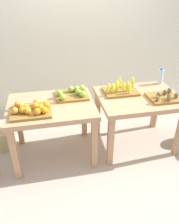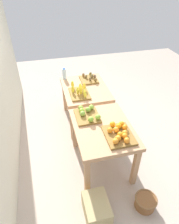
{
  "view_description": "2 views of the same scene",
  "coord_description": "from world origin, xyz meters",
  "px_view_note": "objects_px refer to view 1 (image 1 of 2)",
  "views": [
    {
      "loc": [
        -0.58,
        -2.39,
        2.05
      ],
      "look_at": [
        -0.08,
        0.05,
        0.57
      ],
      "focal_mm": 35.92,
      "sensor_mm": 36.0,
      "label": 1
    },
    {
      "loc": [
        -2.55,
        0.69,
        2.59
      ],
      "look_at": [
        0.05,
        0.04,
        0.58
      ],
      "focal_mm": 31.97,
      "sensor_mm": 36.0,
      "label": 2
    }
  ],
  "objects_px": {
    "display_table_left": "(52,112)",
    "display_table_right": "(138,104)",
    "water_bottle": "(160,77)",
    "orange_bin": "(31,109)",
    "apple_bin": "(72,94)",
    "banana_crate": "(121,89)",
    "kiwi_bin": "(164,97)"
  },
  "relations": [
    {
      "from": "apple_bin",
      "to": "kiwi_bin",
      "type": "bearing_deg",
      "value": -15.15
    },
    {
      "from": "banana_crate",
      "to": "apple_bin",
      "type": "bearing_deg",
      "value": 178.76
    },
    {
      "from": "display_table_right",
      "to": "water_bottle",
      "type": "distance_m",
      "value": 0.58
    },
    {
      "from": "orange_bin",
      "to": "banana_crate",
      "type": "distance_m",
      "value": 1.18
    },
    {
      "from": "display_table_left",
      "to": "kiwi_bin",
      "type": "relative_size",
      "value": 2.89
    },
    {
      "from": "banana_crate",
      "to": "water_bottle",
      "type": "relative_size",
      "value": 1.94
    },
    {
      "from": "display_table_left",
      "to": "display_table_right",
      "type": "relative_size",
      "value": 1.0
    },
    {
      "from": "banana_crate",
      "to": "kiwi_bin",
      "type": "distance_m",
      "value": 0.55
    },
    {
      "from": "display_table_right",
      "to": "orange_bin",
      "type": "relative_size",
      "value": 2.36
    },
    {
      "from": "display_table_left",
      "to": "display_table_right",
      "type": "xyz_separation_m",
      "value": [
        1.12,
        0.0,
        0.0
      ]
    },
    {
      "from": "orange_bin",
      "to": "kiwi_bin",
      "type": "xyz_separation_m",
      "value": [
        1.61,
        0.01,
        -0.01
      ]
    },
    {
      "from": "display_table_right",
      "to": "orange_bin",
      "type": "height_order",
      "value": "orange_bin"
    },
    {
      "from": "display_table_left",
      "to": "apple_bin",
      "type": "xyz_separation_m",
      "value": [
        0.28,
        0.16,
        0.15
      ]
    },
    {
      "from": "display_table_left",
      "to": "water_bottle",
      "type": "relative_size",
      "value": 4.59
    },
    {
      "from": "kiwi_bin",
      "to": "water_bottle",
      "type": "xyz_separation_m",
      "value": [
        0.17,
        0.45,
        0.08
      ]
    },
    {
      "from": "display_table_left",
      "to": "kiwi_bin",
      "type": "bearing_deg",
      "value": -5.83
    },
    {
      "from": "display_table_left",
      "to": "water_bottle",
      "type": "distance_m",
      "value": 1.6
    },
    {
      "from": "kiwi_bin",
      "to": "water_bottle",
      "type": "distance_m",
      "value": 0.49
    },
    {
      "from": "display_table_right",
      "to": "water_bottle",
      "type": "relative_size",
      "value": 4.59
    },
    {
      "from": "orange_bin",
      "to": "apple_bin",
      "type": "relative_size",
      "value": 1.06
    },
    {
      "from": "display_table_left",
      "to": "orange_bin",
      "type": "distance_m",
      "value": 0.31
    },
    {
      "from": "apple_bin",
      "to": "banana_crate",
      "type": "distance_m",
      "value": 0.64
    },
    {
      "from": "kiwi_bin",
      "to": "apple_bin",
      "type": "bearing_deg",
      "value": 164.85
    },
    {
      "from": "display_table_left",
      "to": "banana_crate",
      "type": "xyz_separation_m",
      "value": [
        0.92,
        0.14,
        0.16
      ]
    },
    {
      "from": "apple_bin",
      "to": "water_bottle",
      "type": "bearing_deg",
      "value": 6.95
    },
    {
      "from": "display_table_right",
      "to": "kiwi_bin",
      "type": "height_order",
      "value": "kiwi_bin"
    },
    {
      "from": "display_table_left",
      "to": "kiwi_bin",
      "type": "height_order",
      "value": "kiwi_bin"
    },
    {
      "from": "orange_bin",
      "to": "kiwi_bin",
      "type": "bearing_deg",
      "value": 0.28
    },
    {
      "from": "banana_crate",
      "to": "kiwi_bin",
      "type": "relative_size",
      "value": 1.22
    },
    {
      "from": "kiwi_bin",
      "to": "water_bottle",
      "type": "relative_size",
      "value": 1.59
    },
    {
      "from": "banana_crate",
      "to": "water_bottle",
      "type": "distance_m",
      "value": 0.66
    },
    {
      "from": "orange_bin",
      "to": "apple_bin",
      "type": "height_order",
      "value": "apple_bin"
    }
  ]
}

